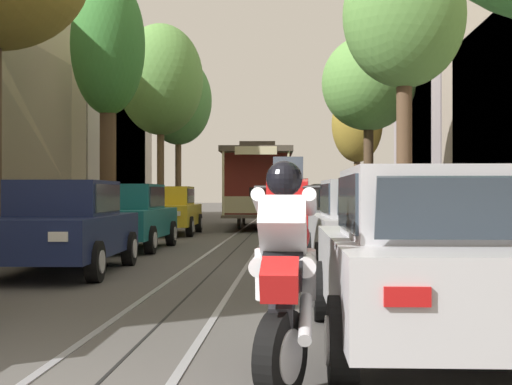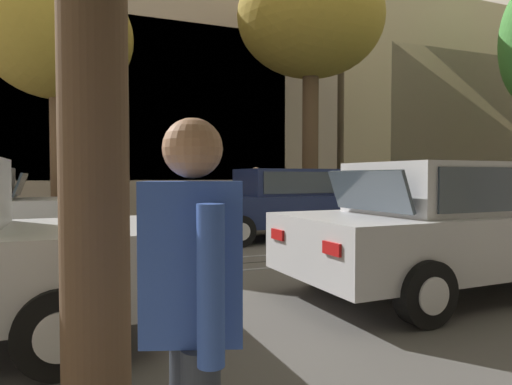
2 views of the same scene
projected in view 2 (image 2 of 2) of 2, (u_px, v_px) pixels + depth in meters
The scene contains 9 objects.
building_facade_left at pixel (415, 115), 21.44m from camera, with size 5.72×45.91×8.94m.
parked_car_navy_second_left at pixel (282, 203), 10.47m from camera, with size 2.08×4.40×1.58m.
parked_car_teal_mid_left at pixel (454, 199), 12.54m from camera, with size 2.03×4.37×1.58m.
parked_car_silver_second_right at pixel (453, 227), 5.60m from camera, with size 2.11×4.41×1.58m.
street_tree_kerb_left_near at pixel (58, 38), 10.44m from camera, with size 3.63×3.36×6.04m.
street_tree_kerb_left_second at pixel (311, 20), 12.90m from camera, with size 3.92×4.20×7.56m.
pedestrian_on_left_pavement at pixel (495, 188), 16.71m from camera, with size 0.55×0.40×1.73m.
pedestrian_on_right_pavement at pixel (193, 312), 1.68m from camera, with size 0.55×0.41×1.63m.
pedestrian_crossing_far at pixel (256, 191), 13.93m from camera, with size 0.55×0.28×1.70m.
Camera 2 is at (6.94, 4.03, 1.42)m, focal length 32.12 mm.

